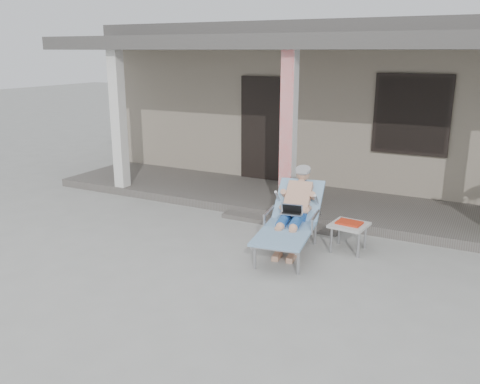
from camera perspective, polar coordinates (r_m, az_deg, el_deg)
The scene contains 7 objects.
ground at distance 6.80m, azimuth -1.75°, elevation -8.22°, with size 60.00×60.00×0.00m, color #9E9E99.
house at distance 12.35m, azimuth 13.20°, elevation 10.19°, with size 10.40×5.40×3.30m.
porch_deck at distance 9.35m, azimuth 7.20°, elevation -1.12°, with size 10.00×2.00×0.15m, color #605B56.
porch_overhang at distance 8.91m, azimuth 7.69°, elevation 15.75°, with size 10.00×2.30×2.85m.
porch_step at distance 8.34m, azimuth 4.44°, elevation -3.39°, with size 2.00×0.30×0.07m, color #605B56.
lounger at distance 7.16m, azimuth 5.96°, elevation -0.95°, with size 0.91×1.84×1.16m.
side_table at distance 7.30m, azimuth 12.16°, elevation -3.79°, with size 0.53×0.53×0.43m.
Camera 1 is at (3.04, -5.43, 2.74)m, focal length 38.00 mm.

